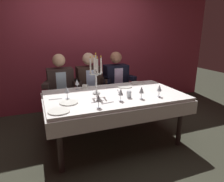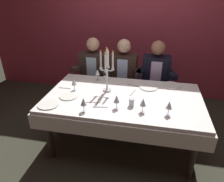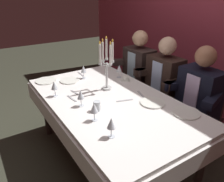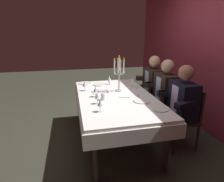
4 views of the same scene
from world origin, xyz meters
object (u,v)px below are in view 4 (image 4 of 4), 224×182
(dinner_plate_0, at_px, (85,83))
(wine_glass_4, at_px, (100,103))
(seated_diner_0, at_px, (153,82))
(seated_diner_1, at_px, (166,90))
(dining_table, at_px, (116,103))
(candelabra, at_px, (119,75))
(dinner_plate_2, at_px, (99,85))
(water_tumbler_0, at_px, (103,97))
(dinner_plate_3, at_px, (142,101))
(wine_glass_5, at_px, (133,80))
(coffee_cup_0, at_px, (136,87))
(wine_glass_3, at_px, (109,78))
(seated_diner_2, at_px, (183,101))
(dinner_plate_1, at_px, (159,108))
(wine_glass_1, at_px, (96,89))
(wine_glass_2, at_px, (85,84))
(wine_glass_0, at_px, (97,95))

(dinner_plate_0, distance_m, wine_glass_4, 1.34)
(seated_diner_0, distance_m, seated_diner_1, 0.50)
(dining_table, distance_m, candelabra, 0.47)
(dinner_plate_2, xyz_separation_m, water_tumbler_0, (0.79, -0.07, 0.04))
(dinner_plate_0, height_order, dinner_plate_3, same)
(dinner_plate_0, distance_m, wine_glass_5, 0.89)
(coffee_cup_0, bearing_deg, candelabra, -74.30)
(wine_glass_3, bearing_deg, seated_diner_2, 39.57)
(wine_glass_3, relative_size, wine_glass_4, 1.00)
(dinner_plate_2, distance_m, seated_diner_0, 1.03)
(dining_table, bearing_deg, dinner_plate_2, -167.55)
(wine_glass_5, bearing_deg, dinner_plate_1, 0.37)
(dinner_plate_2, bearing_deg, seated_diner_2, 44.75)
(dining_table, height_order, wine_glass_4, wine_glass_4)
(dinner_plate_0, relative_size, dinner_plate_3, 1.02)
(dinner_plate_1, relative_size, wine_glass_3, 1.51)
(wine_glass_4, distance_m, seated_diner_2, 1.22)
(wine_glass_1, relative_size, seated_diner_2, 0.13)
(coffee_cup_0, bearing_deg, dinner_plate_1, -0.35)
(wine_glass_2, distance_m, seated_diner_1, 1.34)
(dinner_plate_3, bearing_deg, wine_glass_3, -164.39)
(dining_table, xyz_separation_m, seated_diner_2, (0.38, 0.89, 0.11))
(wine_glass_5, bearing_deg, wine_glass_0, -46.27)
(dining_table, xyz_separation_m, dinner_plate_3, (0.29, 0.30, 0.13))
(candelabra, bearing_deg, wine_glass_2, -104.11)
(dinner_plate_0, bearing_deg, wine_glass_5, 65.33)
(wine_glass_2, xyz_separation_m, seated_diner_2, (0.75, 1.32, -0.12))
(wine_glass_2, bearing_deg, seated_diner_1, 80.05)
(water_tumbler_0, xyz_separation_m, seated_diner_2, (0.26, 1.10, -0.05))
(dinner_plate_0, bearing_deg, seated_diner_0, 82.13)
(wine_glass_4, distance_m, seated_diner_1, 1.38)
(dinner_plate_3, bearing_deg, seated_diner_0, 147.59)
(candelabra, xyz_separation_m, dinner_plate_3, (0.52, 0.19, -0.27))
(wine_glass_2, xyz_separation_m, wine_glass_5, (-0.08, 0.84, 0.00))
(candelabra, bearing_deg, water_tumbler_0, -42.19)
(seated_diner_0, bearing_deg, dinner_plate_3, -32.41)
(candelabra, relative_size, dinner_plate_3, 2.41)
(dinner_plate_2, distance_m, wine_glass_5, 0.61)
(wine_glass_2, distance_m, water_tumbler_0, 0.54)
(candelabra, xyz_separation_m, wine_glass_1, (0.20, -0.40, -0.16))
(wine_glass_3, distance_m, seated_diner_0, 0.86)
(dinner_plate_1, height_order, seated_diner_2, seated_diner_2)
(dinner_plate_2, bearing_deg, coffee_cup_0, 59.20)
(wine_glass_3, bearing_deg, candelabra, 9.49)
(wine_glass_0, height_order, wine_glass_2, same)
(coffee_cup_0, relative_size, seated_diner_2, 0.11)
(wine_glass_3, bearing_deg, wine_glass_1, -28.37)
(dining_table, distance_m, wine_glass_0, 0.47)
(wine_glass_0, bearing_deg, dinner_plate_0, -176.18)
(wine_glass_4, bearing_deg, wine_glass_2, -172.91)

